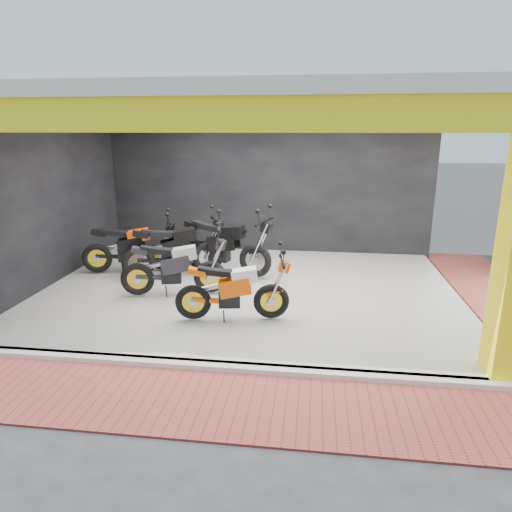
{
  "coord_description": "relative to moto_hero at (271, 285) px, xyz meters",
  "views": [
    {
      "loc": [
        1.24,
        -6.42,
        3.14
      ],
      "look_at": [
        0.2,
        1.54,
        0.9
      ],
      "focal_mm": 32.0,
      "sensor_mm": 36.0,
      "label": 1
    }
  ],
  "objects": [
    {
      "name": "moto_hero",
      "position": [
        0.0,
        0.0,
        0.0
      ],
      "size": [
        2.06,
        1.04,
        1.21
      ],
      "primitive_type": null,
      "rotation": [
        0.0,
        0.0,
        0.16
      ],
      "color": "#FF5B0A",
      "rests_on": "showroom_floor"
    },
    {
      "name": "moto_row_b",
      "position": [
        -0.54,
        2.1,
        0.14
      ],
      "size": [
        2.57,
        1.52,
        1.48
      ],
      "primitive_type": null,
      "rotation": [
        0.0,
        0.0,
        -0.27
      ],
      "color": "black",
      "rests_on": "showroom_floor"
    },
    {
      "name": "left_wall",
      "position": [
        -4.68,
        1.45,
        1.05
      ],
      "size": [
        0.2,
        6.2,
        3.5
      ],
      "primitive_type": "cube",
      "color": "black",
      "rests_on": "ground"
    },
    {
      "name": "header_beam_right",
      "position": [
        3.42,
        1.45,
        2.6
      ],
      "size": [
        0.3,
        6.4,
        0.4
      ],
      "primitive_type": "cube",
      "color": "yellow",
      "rests_on": "corner_column"
    },
    {
      "name": "moto_row_a",
      "position": [
        -1.27,
        1.07,
        0.03
      ],
      "size": [
        2.21,
        1.24,
        1.27
      ],
      "primitive_type": null,
      "rotation": [
        0.0,
        0.0,
        0.24
      ],
      "color": "black",
      "rests_on": "showroom_floor"
    },
    {
      "name": "floor_kerb",
      "position": [
        -0.58,
        -1.57,
        -0.65
      ],
      "size": [
        8.0,
        0.2,
        0.1
      ],
      "primitive_type": "cube",
      "color": "silver",
      "rests_on": "ground"
    },
    {
      "name": "ground",
      "position": [
        -0.58,
        -0.55,
        -0.7
      ],
      "size": [
        80.0,
        80.0,
        0.0
      ],
      "primitive_type": "plane",
      "color": "#2D2D30",
      "rests_on": "ground"
    },
    {
      "name": "back_wall",
      "position": [
        -0.58,
        4.55,
        1.05
      ],
      "size": [
        8.2,
        0.2,
        3.5
      ],
      "primitive_type": "cube",
      "color": "black",
      "rests_on": "ground"
    },
    {
      "name": "moto_row_c",
      "position": [
        -2.67,
        2.37,
        0.05
      ],
      "size": [
        2.26,
        1.35,
        1.3
      ],
      "primitive_type": null,
      "rotation": [
        0.0,
        0.0,
        0.28
      ],
      "color": "black",
      "rests_on": "showroom_floor"
    },
    {
      "name": "paver_right",
      "position": [
        4.22,
        1.45,
        -0.69
      ],
      "size": [
        1.4,
        7.0,
        0.03
      ],
      "primitive_type": "cube",
      "color": "#993233",
      "rests_on": "ground"
    },
    {
      "name": "moto_row_d",
      "position": [
        -1.61,
        2.33,
        0.09
      ],
      "size": [
        2.41,
        1.76,
        1.39
      ],
      "primitive_type": null,
      "rotation": [
        0.0,
        0.0,
        0.46
      ],
      "color": "black",
      "rests_on": "showroom_floor"
    },
    {
      "name": "showroom_floor",
      "position": [
        -0.58,
        1.45,
        -0.65
      ],
      "size": [
        8.0,
        6.0,
        0.1
      ],
      "primitive_type": "cube",
      "color": "silver",
      "rests_on": "ground"
    },
    {
      "name": "header_beam_front",
      "position": [
        -0.58,
        -1.55,
        2.6
      ],
      "size": [
        8.4,
        0.3,
        0.4
      ],
      "primitive_type": "cube",
      "color": "yellow",
      "rests_on": "corner_column"
    },
    {
      "name": "paver_front",
      "position": [
        -0.58,
        -2.35,
        -0.69
      ],
      "size": [
        9.0,
        1.4,
        0.03
      ],
      "primitive_type": "cube",
      "color": "#993233",
      "rests_on": "ground"
    },
    {
      "name": "showroom_ceiling",
      "position": [
        -0.58,
        1.45,
        2.9
      ],
      "size": [
        8.4,
        6.4,
        0.2
      ],
      "primitive_type": "cube",
      "color": "beige",
      "rests_on": "corner_column"
    }
  ]
}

